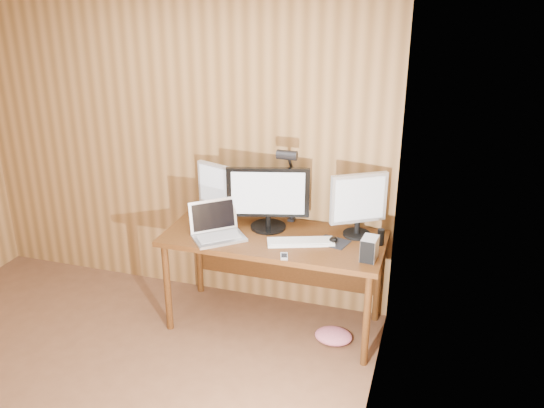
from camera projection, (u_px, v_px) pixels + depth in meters
The scene contains 13 objects.
desk at pixel (277, 247), 4.29m from camera, with size 1.60×0.70×0.75m.
monitor_center at pixel (268, 197), 4.21m from camera, with size 0.60×0.26×0.47m.
monitor_left at pixel (218, 190), 4.41m from camera, with size 0.37×0.18×0.43m.
monitor_right at pixel (359, 203), 4.09m from camera, with size 0.38×0.25×0.47m.
laptop at pixel (216, 228), 4.15m from camera, with size 0.45×0.44×0.26m.
keyboard at pixel (301, 242), 4.06m from camera, with size 0.49×0.29×0.02m.
mousepad at pixel (333, 242), 4.08m from camera, with size 0.21×0.17×0.00m, color black.
mouse at pixel (333, 240), 4.07m from camera, with size 0.06×0.10×0.04m, color black.
hard_drive at pixel (369, 249), 3.81m from camera, with size 0.11×0.15×0.16m.
phone at pixel (284, 256), 3.87m from camera, with size 0.08×0.11×0.01m.
speaker at pixel (381, 237), 4.02m from camera, with size 0.05×0.05×0.12m, color black.
desk_lamp at pixel (289, 175), 4.22m from camera, with size 0.15×0.21×0.64m.
fabric_pile at pixel (333, 336), 4.23m from camera, with size 0.28×0.23×0.09m, color #D6677C, non-canonical shape.
Camera 1 is at (2.03, -1.99, 2.53)m, focal length 38.00 mm.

